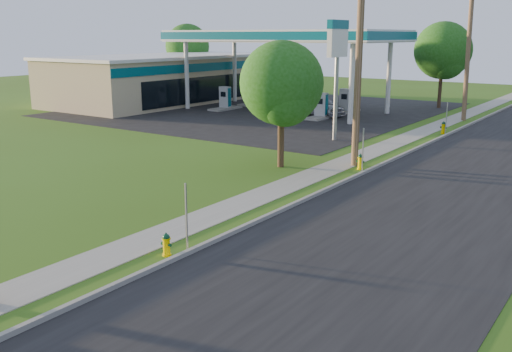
{
  "coord_description": "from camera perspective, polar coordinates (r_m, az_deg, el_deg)",
  "views": [
    {
      "loc": [
        10.67,
        -7.26,
        6.0
      ],
      "look_at": [
        0.0,
        8.0,
        1.4
      ],
      "focal_mm": 40.0,
      "sensor_mm": 36.0,
      "label": 1
    }
  ],
  "objects": [
    {
      "name": "fuel_pump_ne",
      "position": [
        42.7,
        6.53,
        6.69
      ],
      "size": [
        1.2,
        3.2,
        1.9
      ],
      "color": "gray",
      "rests_on": "ground"
    },
    {
      "name": "hydrant_mid",
      "position": [
        26.61,
        10.39,
        1.42
      ],
      "size": [
        0.38,
        0.34,
        0.74
      ],
      "color": "#FEDC00",
      "rests_on": "ground"
    },
    {
      "name": "tree_verge",
      "position": [
        26.12,
        2.66,
        8.91
      ],
      "size": [
        3.84,
        3.84,
        5.82
      ],
      "color": "#3D2B1A",
      "rests_on": "ground"
    },
    {
      "name": "sign_post_far",
      "position": [
        37.3,
        18.5,
        5.46
      ],
      "size": [
        0.05,
        0.04,
        2.0
      ],
      "primitive_type": "cube",
      "color": "gray",
      "rests_on": "ground"
    },
    {
      "name": "sidewalk",
      "position": [
        21.81,
        0.32,
        -2.05
      ],
      "size": [
        1.5,
        120.0,
        0.03
      ],
      "primitive_type": "cube",
      "color": "gray",
      "rests_on": "ground"
    },
    {
      "name": "sign_post_near",
      "position": [
        16.28,
        -6.98,
        -4.12
      ],
      "size": [
        0.05,
        0.04,
        2.0
      ],
      "primitive_type": "cube",
      "color": "gray",
      "rests_on": "ground"
    },
    {
      "name": "convenience_store",
      "position": [
        54.54,
        -8.95,
        9.65
      ],
      "size": [
        10.4,
        22.4,
        4.25
      ],
      "color": "tan",
      "rests_on": "ground"
    },
    {
      "name": "tree_lot",
      "position": [
        50.75,
        18.26,
        11.63
      ],
      "size": [
        4.72,
        4.72,
        7.15
      ],
      "color": "#3D2B1A",
      "rests_on": "ground"
    },
    {
      "name": "fuel_pump_se",
      "position": [
        46.23,
        8.92,
        7.16
      ],
      "size": [
        1.2,
        3.2,
        1.9
      ],
      "color": "gray",
      "rests_on": "ground"
    },
    {
      "name": "price_pylon",
      "position": [
        33.41,
        8.16,
        12.77
      ],
      "size": [
        0.34,
        2.04,
        6.85
      ],
      "color": "gray",
      "rests_on": "ground"
    },
    {
      "name": "hydrant_far",
      "position": [
        37.58,
        18.23,
        4.61
      ],
      "size": [
        0.42,
        0.37,
        0.81
      ],
      "color": "#E0B500",
      "rests_on": "ground"
    },
    {
      "name": "road",
      "position": [
        19.28,
        14.57,
        -4.68
      ],
      "size": [
        8.0,
        120.0,
        0.02
      ],
      "primitive_type": "cube",
      "color": "black",
      "rests_on": "ground"
    },
    {
      "name": "ground_plane",
      "position": [
        14.23,
        -19.22,
        -11.89
      ],
      "size": [
        140.0,
        140.0,
        0.0
      ],
      "primitive_type": "plane",
      "color": "#375914",
      "rests_on": "ground"
    },
    {
      "name": "fuel_pump_nw",
      "position": [
        47.61,
        -3.1,
        7.5
      ],
      "size": [
        1.2,
        3.2,
        1.9
      ],
      "color": "gray",
      "rests_on": "ground"
    },
    {
      "name": "utility_pole_mid",
      "position": [
        26.77,
        10.24,
        11.43
      ],
      "size": [
        1.4,
        0.32,
        9.8
      ],
      "color": "brown",
      "rests_on": "ground"
    },
    {
      "name": "hydrant_near",
      "position": [
        16.2,
        -8.95,
        -6.79
      ],
      "size": [
        0.35,
        0.31,
        0.68
      ],
      "color": "#FED300",
      "rests_on": "ground"
    },
    {
      "name": "utility_pole_far",
      "position": [
        43.75,
        20.45,
        11.47
      ],
      "size": [
        1.4,
        0.32,
        9.5
      ],
      "color": "brown",
      "rests_on": "ground"
    },
    {
      "name": "tree_back",
      "position": [
        64.59,
        -6.85,
        12.62
      ],
      "size": [
        4.79,
        4.79,
        7.27
      ],
      "color": "#3D2B1A",
      "rests_on": "ground"
    },
    {
      "name": "curb",
      "position": [
        20.89,
        4.28,
        -2.64
      ],
      "size": [
        0.15,
        120.0,
        0.15
      ],
      "primitive_type": "cube",
      "color": "gray",
      "rests_on": "ground"
    },
    {
      "name": "forecourt",
      "position": [
        47.84,
        0.77,
        6.69
      ],
      "size": [
        26.0,
        28.0,
        0.02
      ],
      "primitive_type": "cube",
      "color": "black",
      "rests_on": "ground"
    },
    {
      "name": "gas_canopy",
      "position": [
        46.37,
        2.9,
        13.74
      ],
      "size": [
        18.18,
        9.18,
        6.4
      ],
      "color": "silver",
      "rests_on": "ground"
    },
    {
      "name": "fuel_pump_sw",
      "position": [
        50.8,
        -0.3,
        7.92
      ],
      "size": [
        1.2,
        3.2,
        1.9
      ],
      "color": "gray",
      "rests_on": "ground"
    },
    {
      "name": "sign_post_mid",
      "position": [
        25.97,
        10.64,
        2.54
      ],
      "size": [
        0.05,
        0.04,
        2.0
      ],
      "primitive_type": "cube",
      "color": "gray",
      "rests_on": "ground"
    },
    {
      "name": "car_silver",
      "position": [
        44.28,
        6.49,
        6.96
      ],
      "size": [
        4.62,
        3.17,
        1.46
      ],
      "primitive_type": "imported",
      "rotation": [
        0.0,
        0.0,
        1.2
      ],
      "color": "#B2B5BA",
      "rests_on": "ground"
    }
  ]
}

